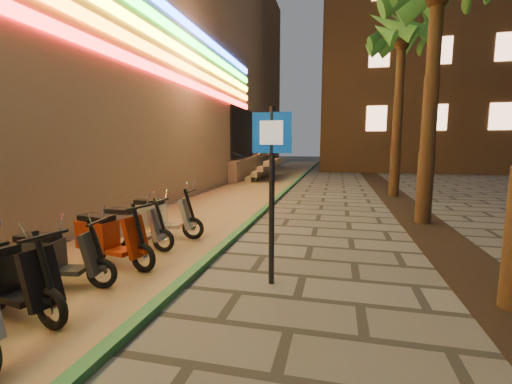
% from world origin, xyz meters
% --- Properties ---
extents(ground, '(120.00, 120.00, 0.00)m').
position_xyz_m(ground, '(0.00, 0.00, 0.00)').
color(ground, '#474442').
rests_on(ground, ground).
extents(parking_strip, '(3.40, 60.00, 0.01)m').
position_xyz_m(parking_strip, '(-2.60, 10.00, 0.01)').
color(parking_strip, '#8C7251').
rests_on(parking_strip, ground).
extents(green_curb, '(0.18, 60.00, 0.10)m').
position_xyz_m(green_curb, '(-0.90, 10.00, 0.05)').
color(green_curb, '#256536').
rests_on(green_curb, ground).
extents(planting_strip, '(1.20, 40.00, 0.02)m').
position_xyz_m(planting_strip, '(3.60, 5.00, 0.01)').
color(planting_strip, black).
rests_on(planting_strip, ground).
extents(apartment_block, '(18.00, 16.06, 25.00)m').
position_xyz_m(apartment_block, '(9.00, 32.00, 12.50)').
color(apartment_block, brown).
rests_on(apartment_block, ground).
extents(palm_d, '(2.97, 3.02, 7.16)m').
position_xyz_m(palm_d, '(3.60, 12.00, 5.94)').
color(palm_d, '#472D19').
rests_on(palm_d, ground).
extents(pedestrian_sign, '(0.58, 0.11, 2.63)m').
position_xyz_m(pedestrian_sign, '(0.39, 2.09, 1.71)').
color(pedestrian_sign, black).
rests_on(pedestrian_sign, ground).
extents(scooter_5, '(1.63, 0.73, 1.15)m').
position_xyz_m(scooter_5, '(-2.55, 0.37, 0.50)').
color(scooter_5, black).
rests_on(scooter_5, ground).
extents(scooter_6, '(1.49, 0.63, 1.05)m').
position_xyz_m(scooter_6, '(-2.68, 1.22, 0.46)').
color(scooter_6, black).
rests_on(scooter_6, ground).
extents(scooter_7, '(1.63, 0.73, 1.15)m').
position_xyz_m(scooter_7, '(-2.51, 2.20, 0.50)').
color(scooter_7, black).
rests_on(scooter_7, ground).
extents(scooter_8, '(1.52, 0.53, 1.07)m').
position_xyz_m(scooter_8, '(-2.68, 3.14, 0.47)').
color(scooter_8, black).
rests_on(scooter_8, ground).
extents(scooter_9, '(1.62, 0.57, 1.14)m').
position_xyz_m(scooter_9, '(-2.53, 4.03, 0.50)').
color(scooter_9, black).
rests_on(scooter_9, ground).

